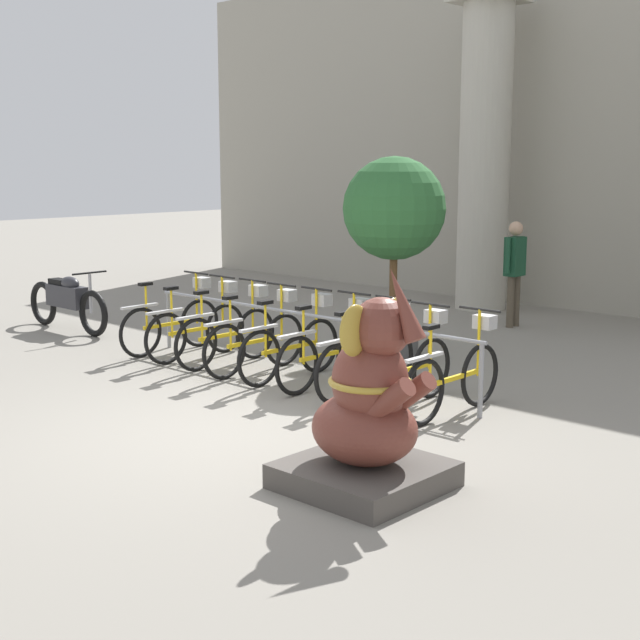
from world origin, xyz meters
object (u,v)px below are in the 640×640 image
Objects in this scene: bicycle_2 at (229,333)px; elephant_statue at (369,414)px; motorcycle at (67,300)px; bicycle_7 at (406,368)px; potted_tree at (394,218)px; bicycle_6 at (369,359)px; bicycle_4 at (292,345)px; bicycle_1 at (199,327)px; bicycle_8 at (455,375)px; bicycle_3 at (257,339)px; bicycle_5 at (330,351)px; person_pedestrian at (515,265)px; bicycle_0 at (173,322)px.

bicycle_2 is 0.92× the size of elephant_statue.
elephant_statue is at bearing -14.66° from motorcycle.
bicycle_7 is 2.68m from potted_tree.
bicycle_4 is at bearing -177.66° from bicycle_6.
motorcycle is at bearing -177.49° from bicycle_2.
elephant_statue reaches higher than bicycle_1.
bicycle_8 is at bearing 0.97° from bicycle_1.
bicycle_5 is at bearing 3.30° from bicycle_3.
elephant_statue is 7.27m from person_pedestrian.
bicycle_2 is 1.00× the size of bicycle_6.
bicycle_4 is 0.63× the size of potted_tree.
bicycle_4 is at bearing 1.85° from motorcycle.
bicycle_8 is (2.76, 0.08, 0.00)m from bicycle_3.
bicycle_4 is at bearing 178.95° from bicycle_7.
potted_tree reaches higher than elephant_statue.
bicycle_6 is at bearing 172.21° from bicycle_7.
bicycle_0 is 1.00× the size of bicycle_7.
motorcycle is 6.68m from person_pedestrian.
bicycle_5 is at bearing -75.58° from potted_tree.
motorcycle is (-3.43, -0.15, 0.05)m from bicycle_2.
bicycle_4 reaches higher than motorcycle.
bicycle_0 is 2.33m from motorcycle.
bicycle_8 is at bearing 107.61° from elephant_statue.
bicycle_6 is 5.64m from motorcycle.
bicycle_7 is 1.01× the size of person_pedestrian.
bicycle_8 is at bearing 0.76° from bicycle_2.
bicycle_8 is at bearing 1.65° from motorcycle.
bicycle_2 and bicycle_7 have the same top height.
bicycle_2 is 1.10m from bicycle_4.
bicycle_4 is 1.00× the size of bicycle_6.
bicycle_1 and bicycle_6 have the same top height.
person_pedestrian reaches higher than motorcycle.
bicycle_5 is 3.16m from elephant_statue.
elephant_statue is at bearing -35.86° from bicycle_4.
bicycle_2 is at bearing 2.51° from motorcycle.
bicycle_0 is 1.00× the size of bicycle_5.
potted_tree is (0.68, 1.71, 1.38)m from bicycle_3.
bicycle_3 is 0.92× the size of elephant_statue.
bicycle_4 is at bearing -0.07° from bicycle_0.
bicycle_5 is at bearing -178.83° from bicycle_6.
bicycle_1 is 1.01× the size of person_pedestrian.
person_pedestrian reaches higher than bicycle_2.
bicycle_6 reaches higher than motorcycle.
bicycle_7 is (0.55, -0.08, 0.00)m from bicycle_6.
bicycle_0 is 1.00× the size of bicycle_4.
potted_tree reaches higher than person_pedestrian.
bicycle_6 is 1.00× the size of bicycle_8.
motorcycle is 1.28× the size of person_pedestrian.
elephant_statue reaches higher than bicycle_8.
bicycle_2 is at bearing 152.36° from elephant_statue.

